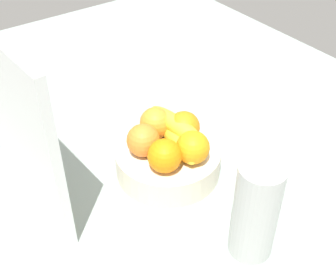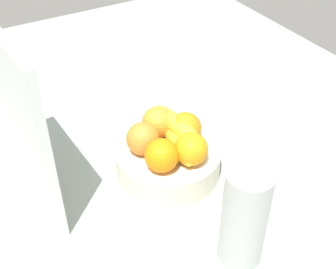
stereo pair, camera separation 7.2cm
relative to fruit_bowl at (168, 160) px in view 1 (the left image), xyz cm
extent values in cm
cube|color=gray|center=(1.18, -1.98, -4.59)|extent=(180.00, 140.00, 3.00)
cylinder|color=beige|center=(0.00, 0.00, 0.00)|extent=(22.59, 22.59, 6.17)
sphere|color=orange|center=(-4.56, 4.10, 6.55)|extent=(6.92, 6.92, 6.92)
sphere|color=orange|center=(-5.79, -2.27, 6.55)|extent=(6.92, 6.92, 6.92)
sphere|color=orange|center=(0.63, -4.62, 6.55)|extent=(6.92, 6.92, 6.92)
sphere|color=orange|center=(5.40, -0.60, 6.55)|extent=(6.92, 6.92, 6.92)
sphere|color=orange|center=(1.99, 4.86, 6.55)|extent=(6.92, 6.92, 6.92)
ellipsoid|color=yellow|center=(-0.27, -1.86, 5.09)|extent=(17.46, 7.67, 4.00)
ellipsoid|color=yellow|center=(0.88, -3.15, 7.29)|extent=(17.20, 4.94, 4.00)
cube|color=silver|center=(7.87, 26.72, 14.91)|extent=(28.06, 3.30, 36.00)
cylinder|color=#B7B8B5|center=(-25.63, 0.04, 6.82)|extent=(7.92, 7.92, 19.81)
camera|label=1|loc=(-59.34, 42.87, 64.71)|focal=48.27mm
camera|label=2|loc=(-63.27, 36.83, 64.71)|focal=48.27mm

